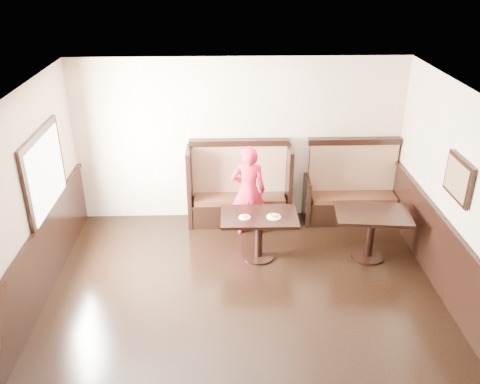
{
  "coord_description": "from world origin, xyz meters",
  "views": [
    {
      "loc": [
        -0.25,
        -4.54,
        4.35
      ],
      "look_at": [
        -0.02,
        2.35,
        1.0
      ],
      "focal_mm": 38.0,
      "sensor_mm": 36.0,
      "label": 1
    }
  ],
  "objects_px": {
    "table_neighbor": "(372,224)",
    "booth_main": "(239,193)",
    "child": "(248,191)",
    "table_main": "(259,225)",
    "booth_neighbor": "(351,194)"
  },
  "relations": [
    {
      "from": "booth_main",
      "to": "booth_neighbor",
      "type": "bearing_deg",
      "value": -0.05
    },
    {
      "from": "table_neighbor",
      "to": "child",
      "type": "relative_size",
      "value": 0.76
    },
    {
      "from": "table_neighbor",
      "to": "booth_neighbor",
      "type": "bearing_deg",
      "value": 96.75
    },
    {
      "from": "table_main",
      "to": "booth_neighbor",
      "type": "bearing_deg",
      "value": 36.08
    },
    {
      "from": "booth_neighbor",
      "to": "child",
      "type": "xyz_separation_m",
      "value": [
        -1.82,
        -0.44,
        0.29
      ]
    },
    {
      "from": "booth_neighbor",
      "to": "table_neighbor",
      "type": "bearing_deg",
      "value": -89.58
    },
    {
      "from": "table_main",
      "to": "table_neighbor",
      "type": "height_order",
      "value": "table_neighbor"
    },
    {
      "from": "table_main",
      "to": "child",
      "type": "bearing_deg",
      "value": 100.17
    },
    {
      "from": "booth_main",
      "to": "table_neighbor",
      "type": "xyz_separation_m",
      "value": [
        1.96,
        -1.24,
        0.05
      ]
    },
    {
      "from": "booth_main",
      "to": "table_neighbor",
      "type": "bearing_deg",
      "value": -32.39
    },
    {
      "from": "booth_main",
      "to": "table_neighbor",
      "type": "height_order",
      "value": "booth_main"
    },
    {
      "from": "table_main",
      "to": "child",
      "type": "distance_m",
      "value": 0.8
    },
    {
      "from": "table_main",
      "to": "table_neighbor",
      "type": "bearing_deg",
      "value": -0.72
    },
    {
      "from": "table_neighbor",
      "to": "booth_main",
      "type": "bearing_deg",
      "value": 153.93
    },
    {
      "from": "table_neighbor",
      "to": "child",
      "type": "distance_m",
      "value": 2.0
    }
  ]
}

